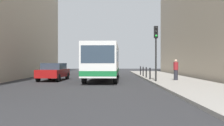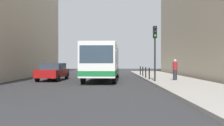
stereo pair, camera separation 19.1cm
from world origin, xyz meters
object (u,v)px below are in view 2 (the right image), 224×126
traffic_light (156,43)px  bollard_mid (147,72)px  bollard_near (150,74)px  bollard_farthest (141,71)px  car_beside_bus (54,71)px  pedestrian_near_signal (176,70)px  car_behind_bus (100,68)px  bollard_far (144,71)px  bus (104,60)px

traffic_light → bollard_mid: size_ratio=4.32×
bollard_near → bollard_farthest: (0.00, 6.84, 0.00)m
car_beside_bus → bollard_mid: (8.12, 1.59, -0.16)m
bollard_farthest → pedestrian_near_signal: size_ratio=0.58×
bollard_farthest → pedestrian_near_signal: bearing=-76.3°
bollard_near → bollard_farthest: 6.84m
bollard_near → pedestrian_near_signal: size_ratio=0.58×
bollard_near → car_behind_bus: bearing=113.4°
car_behind_bus → bollard_far: size_ratio=4.72×
bus → car_beside_bus: size_ratio=2.46×
car_behind_bus → bollard_mid: size_ratio=4.72×
bollard_farthest → bus: bearing=-125.4°
traffic_light → bollard_farthest: traffic_light is taller
car_beside_bus → bollard_far: bearing=-150.5°
bollard_far → pedestrian_near_signal: 5.84m
traffic_light → car_behind_bus: bearing=110.1°
bollard_farthest → bollard_near: bearing=-90.0°
car_beside_bus → bollard_far: car_beside_bus is taller
bollard_mid → bollard_far: size_ratio=1.00×
traffic_light → bus: bearing=137.9°
bus → bollard_farthest: size_ratio=11.71×
bollard_farthest → bollard_mid: bearing=-90.0°
car_behind_bus → bollard_near: car_behind_bus is taller
bollard_near → bollard_mid: size_ratio=1.00×
bollard_mid → pedestrian_near_signal: pedestrian_near_signal is taller
bollard_farthest → pedestrian_near_signal: (1.90, -7.79, 0.34)m
bus → pedestrian_near_signal: (5.79, -2.32, -0.76)m
bus → car_behind_bus: bus is taller
car_beside_bus → traffic_light: size_ratio=1.10×
car_behind_bus → bollard_mid: (4.64, -8.43, -0.16)m
car_beside_bus → bollard_near: size_ratio=4.75×
car_behind_bus → car_beside_bus: bearing=68.0°
pedestrian_near_signal → bollard_farthest: bearing=153.7°
bollard_near → bollard_far: same height
bollard_near → bollard_farthest: bearing=90.0°
bus → traffic_light: size_ratio=2.71×
bollard_far → traffic_light: bearing=-89.2°
car_behind_bus → pedestrian_near_signal: size_ratio=2.74×
traffic_light → bollard_farthest: (-0.10, 9.07, -2.38)m
traffic_light → bollard_near: traffic_light is taller
bollard_far → pedestrian_near_signal: size_ratio=0.58×
bollard_mid → bollard_far: same height
bus → car_beside_bus: bearing=11.7°
car_beside_bus → bollard_farthest: (8.12, 6.15, -0.16)m
car_beside_bus → pedestrian_near_signal: pedestrian_near_signal is taller
car_behind_bus → bollard_mid: car_behind_bus is taller
bollard_mid → bollard_far: (0.00, 2.28, 0.00)m
bus → car_behind_bus: (-0.75, 9.34, -0.94)m
bollard_mid → bollard_far: bearing=90.0°
traffic_light → bollard_far: size_ratio=4.32×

